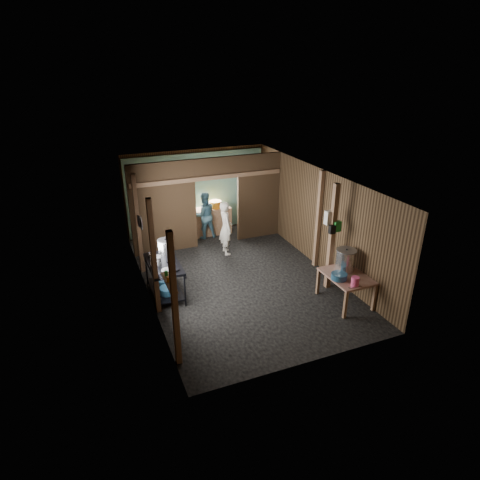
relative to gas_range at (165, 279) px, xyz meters
name	(u,v)px	position (x,y,z in m)	size (l,w,h in m)	color
floor	(237,276)	(1.88, 0.19, -0.42)	(4.50, 7.00, 0.00)	black
ceiling	(237,177)	(1.88, 0.19, 2.18)	(4.50, 7.00, 0.00)	#2A2623
wall_back	(196,191)	(1.88, 3.69, 0.88)	(4.50, 0.00, 2.60)	brown
wall_front	(313,302)	(1.88, -3.31, 0.88)	(4.50, 0.00, 2.60)	brown
wall_left	(144,244)	(-0.37, 0.19, 0.88)	(0.00, 7.00, 2.60)	brown
wall_right	(317,217)	(4.13, 0.19, 0.88)	(0.00, 7.00, 2.60)	brown
partition_left	(163,208)	(0.55, 2.39, 0.88)	(1.85, 0.10, 2.60)	#443018
partition_right	(258,196)	(3.46, 2.39, 0.88)	(1.35, 0.10, 2.60)	#443018
partition_header	(216,168)	(2.13, 2.39, 1.88)	(1.30, 0.10, 0.60)	#443018
turquoise_panel	(197,193)	(1.88, 3.63, 0.83)	(4.40, 0.06, 2.50)	#6CA6A8
back_counter	(211,221)	(2.18, 3.14, 0.01)	(1.20, 0.50, 0.85)	#937358
wall_clock	(204,172)	(2.13, 3.59, 1.48)	(0.20, 0.20, 0.03)	silver
post_left_a	(174,301)	(-0.30, -2.41, 0.88)	(0.10, 0.12, 2.60)	#937358
post_left_b	(154,258)	(-0.30, -0.61, 0.88)	(0.10, 0.12, 2.60)	#937358
post_left_c	(138,225)	(-0.30, 1.39, 0.88)	(0.10, 0.12, 2.60)	#937358
post_right	(318,220)	(4.06, -0.01, 0.88)	(0.10, 0.12, 2.60)	#937358
post_free	(332,238)	(3.73, -1.11, 0.88)	(0.12, 0.12, 2.60)	#937358
cross_beam	(209,178)	(1.88, 2.34, 1.63)	(4.40, 0.12, 0.12)	#937358
pan_lid_big	(141,223)	(-0.33, 0.59, 1.23)	(0.34, 0.34, 0.03)	gray
pan_lid_small	(139,221)	(-0.33, 0.99, 1.13)	(0.30, 0.30, 0.03)	black
wall_shelf	(169,282)	(-0.27, -1.91, 0.98)	(0.14, 0.80, 0.03)	#937358
jar_white	(172,286)	(-0.27, -2.16, 1.05)	(0.07, 0.07, 0.10)	silver
jar_yellow	(169,279)	(-0.27, -1.91, 1.05)	(0.08, 0.08, 0.10)	#C26913
jar_green	(166,274)	(-0.27, -1.69, 1.05)	(0.06, 0.06, 0.10)	#1C882C
bag_white	(330,218)	(3.68, -1.03, 1.36)	(0.22, 0.15, 0.32)	silver
bag_green	(337,226)	(3.80, -1.17, 1.18)	(0.16, 0.12, 0.24)	#1C882C
bag_black	(332,229)	(3.66, -1.19, 1.13)	(0.14, 0.10, 0.20)	black
gas_range	(165,279)	(0.00, 0.00, 0.00)	(0.73, 1.42, 0.84)	black
prep_table	(345,289)	(3.71, -1.84, -0.08)	(0.84, 1.15, 0.68)	tan
stove_pot_large	(166,247)	(0.17, 0.47, 0.59)	(0.37, 0.37, 0.37)	silver
stove_pot_med	(156,261)	(-0.17, -0.03, 0.51)	(0.25, 0.25, 0.22)	silver
stove_saucepan	(153,256)	(-0.17, 0.36, 0.47)	(0.16, 0.16, 0.10)	silver
frying_pan	(168,271)	(0.00, -0.46, 0.44)	(0.29, 0.51, 0.07)	gray
blue_tub_front	(168,290)	(0.00, -0.23, -0.18)	(0.37, 0.37, 0.15)	navy
blue_tub_back	(163,282)	(0.00, 0.23, -0.20)	(0.27, 0.27, 0.11)	navy
stock_pot	(345,260)	(3.80, -1.61, 0.51)	(0.46, 0.46, 0.53)	silver
wash_basin	(339,276)	(3.45, -1.91, 0.33)	(0.35, 0.35, 0.13)	navy
pink_bucket	(355,281)	(3.59, -2.27, 0.36)	(0.17, 0.17, 0.20)	#F04B84
knife	(355,287)	(3.55, -2.34, 0.27)	(0.30, 0.04, 0.01)	silver
yellow_tub	(215,204)	(2.33, 3.14, 0.54)	(0.39, 0.39, 0.22)	#C26913
cook	(226,228)	(2.11, 1.61, 0.35)	(0.56, 0.37, 1.53)	silver
worker_back	(204,215)	(1.89, 2.92, 0.31)	(0.71, 0.55, 1.46)	teal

